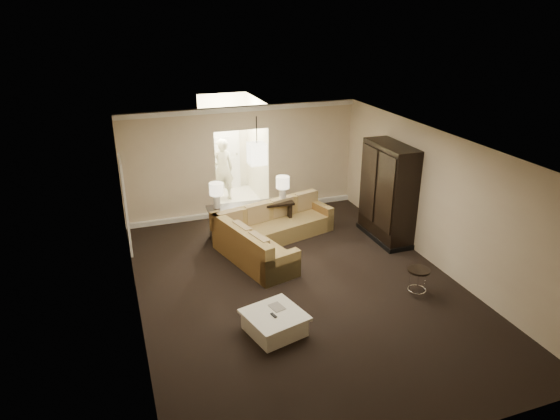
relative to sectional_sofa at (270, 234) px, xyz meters
name	(u,v)px	position (x,y,z in m)	size (l,w,h in m)	color
ground	(300,287)	(-0.01, -1.81, -0.34)	(8.00, 8.00, 0.00)	black
wall_back	(242,161)	(-0.01, 2.19, 1.06)	(6.00, 0.04, 2.80)	beige
wall_front	(431,354)	(-0.01, -5.81, 1.06)	(6.00, 0.04, 2.80)	beige
wall_left	(132,245)	(-3.01, -1.81, 1.06)	(0.04, 8.00, 2.80)	beige
wall_right	(439,201)	(2.99, -1.81, 1.06)	(0.04, 8.00, 2.80)	beige
ceiling	(302,147)	(-0.01, -1.81, 2.46)	(6.00, 8.00, 0.02)	white
crown_molding	(241,109)	(-0.01, 2.14, 2.39)	(6.00, 0.10, 0.12)	white
baseboard	(244,211)	(-0.01, 2.14, -0.28)	(6.00, 0.10, 0.12)	white
side_door	(125,205)	(-2.98, 0.99, 0.71)	(0.05, 0.90, 2.10)	white
foyer	(229,151)	(-0.01, 3.53, 0.96)	(1.44, 2.02, 2.80)	beige
sectional_sofa	(270,234)	(0.00, 0.00, 0.00)	(2.98, 2.84, 0.85)	brown
coffee_table	(275,322)	(-0.94, -3.01, -0.15)	(1.10, 1.10, 0.38)	white
console_table	(251,217)	(-0.22, 0.78, 0.13)	(2.04, 0.56, 0.78)	black
armoire	(388,195)	(2.68, -0.41, 0.74)	(0.67, 1.57, 2.25)	black
drink_table	(418,276)	(1.98, -2.79, 0.04)	(0.42, 0.42, 0.53)	black
table_lamp_left	(216,191)	(-1.00, 0.82, 0.84)	(0.31, 0.31, 0.60)	silver
table_lamp_right	(283,185)	(0.56, 0.75, 0.84)	(0.31, 0.31, 0.60)	silver
pendant_light	(257,153)	(-0.01, 0.89, 1.61)	(0.38, 0.38, 1.09)	black
person	(222,166)	(-0.29, 3.30, 0.63)	(0.70, 0.47, 1.94)	beige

